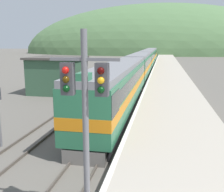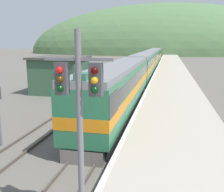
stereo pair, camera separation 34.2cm
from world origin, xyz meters
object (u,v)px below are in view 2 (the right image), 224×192
at_px(express_train_lead_car, 120,86).
at_px(carriage_third, 151,59).
at_px(carriage_second, 143,66).
at_px(signal_mast_main, 79,104).
at_px(carriage_fourth, 155,55).

relative_size(express_train_lead_car, carriage_third, 1.14).
distance_m(carriage_second, signal_mast_main, 36.61).
bearing_deg(carriage_second, express_train_lead_car, -90.00).
relative_size(carriage_second, signal_mast_main, 2.94).
bearing_deg(signal_mast_main, carriage_fourth, 91.06).
bearing_deg(signal_mast_main, carriage_third, 91.44).
xyz_separation_m(express_train_lead_car, carriage_fourth, (0.00, 61.88, -0.01)).
distance_m(express_train_lead_car, carriage_second, 21.71).
distance_m(carriage_third, signal_mast_main, 56.67).
relative_size(carriage_second, carriage_third, 1.00).
height_order(carriage_fourth, signal_mast_main, signal_mast_main).
distance_m(carriage_third, carriage_fourth, 20.08).
distance_m(express_train_lead_car, signal_mast_main, 15.01).
height_order(express_train_lead_car, signal_mast_main, signal_mast_main).
xyz_separation_m(carriage_fourth, signal_mast_main, (1.43, -76.70, 1.90)).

